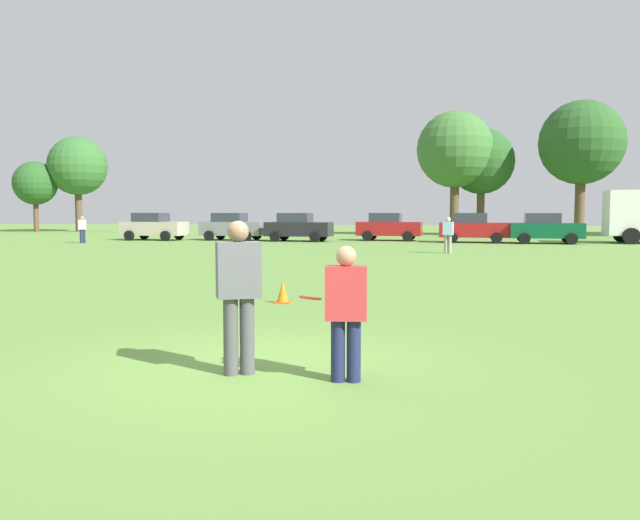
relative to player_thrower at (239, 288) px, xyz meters
name	(u,v)px	position (x,y,z in m)	size (l,w,h in m)	color
ground_plane	(253,368)	(0.07, 0.34, -1.03)	(164.32, 164.32, 0.00)	#608C3D
player_thrower	(239,288)	(0.00, 0.00, 0.00)	(0.58, 0.48, 1.82)	#4C4C51
player_defender	(346,306)	(1.29, -0.11, -0.16)	(0.49, 0.32, 1.54)	#1E234C
frisbee	(310,298)	(0.82, 0.19, -0.12)	(0.27, 0.27, 0.07)	#E54C33
traffic_cone	(283,292)	(-0.88, 5.92, -0.80)	(0.32, 0.32, 0.48)	#D8590C
parked_car_near_left	(153,226)	(-16.29, 33.40, -0.10)	(4.30, 2.41, 1.82)	#B7AD99
parked_car_mid_left	(232,226)	(-11.06, 34.19, -0.10)	(4.30, 2.41, 1.82)	slate
parked_car_center	(298,227)	(-6.45, 33.56, -0.10)	(4.30, 2.41, 1.82)	black
parked_car_mid_right	(389,227)	(-0.78, 35.52, -0.10)	(4.30, 2.41, 1.82)	maroon
parked_car_near_right	(473,228)	(4.57, 33.73, -0.10)	(4.30, 2.41, 1.82)	maroon
parked_car_far_right	(545,228)	(8.74, 33.22, -0.10)	(4.30, 2.41, 1.82)	#0C4C2D
bystander_far_jogger	(448,233)	(2.84, 22.94, -0.09)	(0.50, 0.35, 1.67)	gray
bystander_field_marshal	(82,228)	(-18.85, 28.93, -0.11)	(0.52, 0.43, 1.63)	#1E234C
tree_west_oak	(35,183)	(-34.62, 47.96, 3.49)	(4.04, 4.04, 6.57)	brown
tree_west_maple	(78,166)	(-31.19, 49.53, 5.14)	(5.52, 5.52, 8.97)	brown
tree_center_elm	(455,150)	(3.72, 45.80, 5.76)	(6.07, 6.07, 9.87)	brown
tree_east_birch	(481,162)	(5.85, 47.01, 4.90)	(5.31, 5.31, 8.62)	brown
tree_east_oak	(582,143)	(12.97, 44.51, 6.00)	(6.29, 6.29, 10.22)	brown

